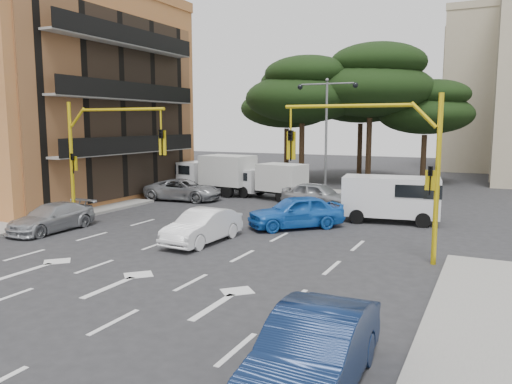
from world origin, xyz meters
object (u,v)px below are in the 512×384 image
at_px(car_silver_cross_b, 318,195).
at_px(street_lamp_center, 326,116).
at_px(car_navy_parked, 314,352).
at_px(car_white_hatch, 203,226).
at_px(car_blue_compact, 296,212).
at_px(van_white, 391,199).
at_px(signal_mast_left, 98,146).
at_px(car_silver_wagon, 52,218).
at_px(car_silver_cross_a, 183,190).
at_px(signal_mast_right, 386,154).
at_px(box_truck_a, 216,174).
at_px(box_truck_b, 271,181).

bearing_deg(car_silver_cross_b, street_lamp_center, 21.14).
xyz_separation_m(car_silver_cross_b, car_navy_parked, (6.60, -19.50, 0.01)).
bearing_deg(street_lamp_center, car_white_hatch, -91.91).
bearing_deg(car_blue_compact, car_white_hatch, -72.45).
xyz_separation_m(street_lamp_center, van_white, (5.69, -6.84, -4.25)).
relative_size(signal_mast_left, car_silver_wagon, 1.38).
relative_size(signal_mast_left, street_lamp_center, 0.77).
bearing_deg(car_silver_cross_a, car_silver_wagon, 172.13).
bearing_deg(car_white_hatch, street_lamp_center, 90.61).
bearing_deg(car_blue_compact, car_silver_cross_b, 144.70).
distance_m(signal_mast_right, car_silver_cross_b, 11.66).
distance_m(car_white_hatch, car_silver_cross_a, 11.85).
height_order(van_white, box_truck_a, box_truck_a).
distance_m(car_white_hatch, car_blue_compact, 5.09).
xyz_separation_m(signal_mast_left, car_silver_cross_b, (7.80, 9.62, -3.13)).
distance_m(street_lamp_center, car_silver_cross_b, 6.49).
height_order(street_lamp_center, car_navy_parked, street_lamp_center).
height_order(car_blue_compact, van_white, van_white).
relative_size(van_white, box_truck_b, 0.98).
xyz_separation_m(car_navy_parked, van_white, (-1.91, 17.05, 0.41)).
bearing_deg(car_white_hatch, signal_mast_left, 175.24).
distance_m(signal_mast_left, box_truck_b, 12.57).
distance_m(car_silver_cross_a, car_silver_cross_b, 8.87).
bearing_deg(box_truck_b, car_silver_wagon, 172.08).
relative_size(signal_mast_left, van_white, 1.28).
xyz_separation_m(street_lamp_center, car_blue_compact, (1.92, -10.34, -4.64)).
bearing_deg(car_silver_wagon, signal_mast_right, 7.28).
bearing_deg(car_silver_cross_a, street_lamp_center, -61.68).
xyz_separation_m(car_blue_compact, car_navy_parked, (5.68, -13.56, -0.02)).
bearing_deg(street_lamp_center, signal_mast_left, -115.91).
height_order(car_silver_wagon, van_white, van_white).
bearing_deg(signal_mast_right, car_white_hatch, -173.70).
xyz_separation_m(car_silver_wagon, car_silver_cross_a, (0.19, 10.46, 0.06)).
xyz_separation_m(street_lamp_center, car_silver_cross_b, (1.00, -4.39, -4.67)).
bearing_deg(car_silver_wagon, signal_mast_left, 58.14).
bearing_deg(box_truck_a, car_navy_parked, -139.03).
bearing_deg(car_silver_wagon, car_white_hatch, 8.39).
bearing_deg(van_white, signal_mast_right, 0.41).
bearing_deg(car_white_hatch, car_silver_cross_b, 84.36).
xyz_separation_m(car_silver_wagon, van_white, (13.69, 9.10, 0.54)).
relative_size(signal_mast_right, street_lamp_center, 0.77).
bearing_deg(car_navy_parked, car_silver_wagon, 151.08).
bearing_deg(van_white, car_silver_wagon, -64.82).
xyz_separation_m(car_white_hatch, van_white, (6.18, 7.97, 0.48)).
bearing_deg(signal_mast_left, box_truck_b, 71.73).
bearing_deg(box_truck_a, car_silver_cross_b, -99.33).
height_order(car_silver_wagon, car_silver_cross_a, car_silver_cross_a).
distance_m(car_silver_wagon, van_white, 16.45).
relative_size(street_lamp_center, van_white, 1.65).
bearing_deg(car_white_hatch, car_navy_parked, -45.76).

